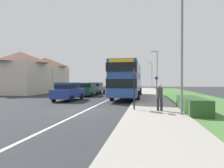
# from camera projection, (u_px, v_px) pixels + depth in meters

# --- Properties ---
(ground_plane) EXTENTS (120.00, 120.00, 0.00)m
(ground_plane) POSITION_uv_depth(u_px,v_px,m) (87.00, 110.00, 11.49)
(ground_plane) COLOR #2D3033
(lane_marking_centre) EXTENTS (0.14, 60.00, 0.01)m
(lane_marking_centre) POSITION_uv_depth(u_px,v_px,m) (111.00, 99.00, 19.35)
(lane_marking_centre) COLOR silver
(lane_marking_centre) RESTS_ON ground_plane
(pavement_near_side) EXTENTS (3.20, 68.00, 0.12)m
(pavement_near_side) POSITION_uv_depth(u_px,v_px,m) (151.00, 101.00, 16.61)
(pavement_near_side) COLOR #9E998E
(pavement_near_side) RESTS_ON ground_plane
(grass_verge_seaward) EXTENTS (6.00, 68.00, 0.08)m
(grass_verge_seaward) POSITION_uv_depth(u_px,v_px,m) (202.00, 102.00, 15.81)
(grass_verge_seaward) COLOR #477538
(grass_verge_seaward) RESTS_ON ground_plane
(roadside_hedge) EXTENTS (1.10, 3.85, 0.90)m
(roadside_hedge) POSITION_uv_depth(u_px,v_px,m) (192.00, 105.00, 10.33)
(roadside_hedge) COLOR #2D5128
(roadside_hedge) RESTS_ON ground_plane
(double_decker_bus) EXTENTS (2.80, 11.40, 3.70)m
(double_decker_bus) POSITION_uv_depth(u_px,v_px,m) (128.00, 79.00, 20.00)
(double_decker_bus) COLOR #284C93
(double_decker_bus) RESTS_ON ground_plane
(parked_car_blue) EXTENTS (1.90, 4.15, 1.73)m
(parked_car_blue) POSITION_uv_depth(u_px,v_px,m) (68.00, 91.00, 17.26)
(parked_car_blue) COLOR navy
(parked_car_blue) RESTS_ON ground_plane
(parked_car_dark_green) EXTENTS (1.87, 4.15, 1.68)m
(parked_car_dark_green) POSITION_uv_depth(u_px,v_px,m) (88.00, 89.00, 22.63)
(parked_car_dark_green) COLOR #19472D
(parked_car_dark_green) RESTS_ON ground_plane
(parked_car_grey) EXTENTS (1.95, 4.24, 1.71)m
(parked_car_grey) POSITION_uv_depth(u_px,v_px,m) (96.00, 87.00, 27.40)
(parked_car_grey) COLOR slate
(parked_car_grey) RESTS_ON ground_plane
(pedestrian_at_stop) EXTENTS (0.34, 0.34, 1.67)m
(pedestrian_at_stop) POSITION_uv_depth(u_px,v_px,m) (160.00, 96.00, 10.44)
(pedestrian_at_stop) COLOR #23232D
(pedestrian_at_stop) RESTS_ON ground_plane
(bus_stop_sign) EXTENTS (0.09, 0.52, 2.60)m
(bus_stop_sign) POSITION_uv_depth(u_px,v_px,m) (134.00, 86.00, 10.89)
(bus_stop_sign) COLOR black
(bus_stop_sign) RESTS_ON ground_plane
(cycle_route_sign) EXTENTS (0.44, 0.08, 2.52)m
(cycle_route_sign) POSITION_uv_depth(u_px,v_px,m) (156.00, 85.00, 24.19)
(cycle_route_sign) COLOR slate
(cycle_route_sign) RESTS_ON ground_plane
(street_lamp_near) EXTENTS (1.14, 0.20, 8.43)m
(street_lamp_near) POSITION_uv_depth(u_px,v_px,m) (180.00, 24.00, 9.24)
(street_lamp_near) COLOR slate
(street_lamp_near) RESTS_ON ground_plane
(street_lamp_mid) EXTENTS (1.14, 0.20, 6.71)m
(street_lamp_mid) POSITION_uv_depth(u_px,v_px,m) (156.00, 69.00, 28.74)
(street_lamp_mid) COLOR slate
(street_lamp_mid) RESTS_ON ground_plane
(street_lamp_far) EXTENTS (1.14, 0.20, 7.04)m
(street_lamp_far) POSITION_uv_depth(u_px,v_px,m) (151.00, 73.00, 47.52)
(street_lamp_far) COLOR slate
(street_lamp_far) RESTS_ON ground_plane
(house_terrace_far_side) EXTENTS (6.71, 12.94, 6.23)m
(house_terrace_far_side) POSITION_uv_depth(u_px,v_px,m) (34.00, 74.00, 29.79)
(house_terrace_far_side) COLOR beige
(house_terrace_far_side) RESTS_ON ground_plane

